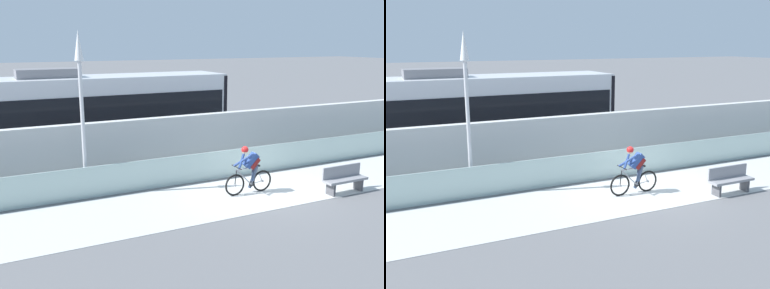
# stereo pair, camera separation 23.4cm
# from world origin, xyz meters

# --- Properties ---
(ground_plane) EXTENTS (200.00, 200.00, 0.00)m
(ground_plane) POSITION_xyz_m (0.00, 0.00, 0.00)
(ground_plane) COLOR slate
(bike_path_deck) EXTENTS (32.00, 3.20, 0.01)m
(bike_path_deck) POSITION_xyz_m (0.00, 0.00, 0.01)
(bike_path_deck) COLOR silver
(bike_path_deck) RESTS_ON ground
(glass_parapet) EXTENTS (32.00, 0.05, 1.02)m
(glass_parapet) POSITION_xyz_m (0.00, 1.85, 0.51)
(glass_parapet) COLOR #ADC6C1
(glass_parapet) RESTS_ON ground
(concrete_barrier_wall) EXTENTS (32.00, 0.36, 2.09)m
(concrete_barrier_wall) POSITION_xyz_m (0.00, 3.65, 1.04)
(concrete_barrier_wall) COLOR silver
(concrete_barrier_wall) RESTS_ON ground
(tram_rail_near) EXTENTS (32.00, 0.08, 0.01)m
(tram_rail_near) POSITION_xyz_m (0.00, 6.13, 0.00)
(tram_rail_near) COLOR #595654
(tram_rail_near) RESTS_ON ground
(tram_rail_far) EXTENTS (32.00, 0.08, 0.01)m
(tram_rail_far) POSITION_xyz_m (0.00, 7.57, 0.00)
(tram_rail_far) COLOR #595654
(tram_rail_far) RESTS_ON ground
(tram) EXTENTS (11.06, 2.54, 3.81)m
(tram) POSITION_xyz_m (-3.69, 6.85, 1.89)
(tram) COLOR silver
(tram) RESTS_ON ground
(cyclist_on_bike) EXTENTS (1.77, 0.58, 1.61)m
(cyclist_on_bike) POSITION_xyz_m (-0.57, 0.00, 0.78)
(cyclist_on_bike) COLOR black
(cyclist_on_bike) RESTS_ON ground
(lamp_post_antenna) EXTENTS (0.28, 0.28, 5.20)m
(lamp_post_antenna) POSITION_xyz_m (-5.39, 2.15, 3.29)
(lamp_post_antenna) COLOR gray
(lamp_post_antenna) RESTS_ON ground
(bench) EXTENTS (1.60, 0.45, 0.89)m
(bench) POSITION_xyz_m (2.29, -1.29, 0.48)
(bench) COLOR gray
(bench) RESTS_ON ground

